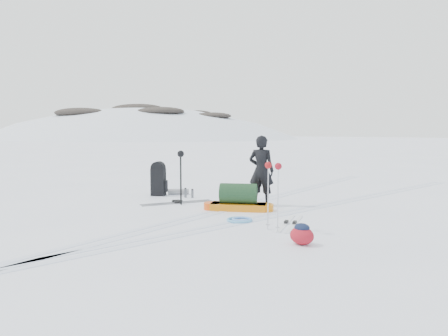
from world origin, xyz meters
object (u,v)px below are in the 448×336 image
Objects in this scene: skier at (261,171)px; expedition_rucksack at (161,180)px; ski_poles_black at (181,160)px; pulk_sled at (238,200)px.

skier reaches higher than expedition_rucksack.
ski_poles_black is at bearing 18.08° from skier.
expedition_rucksack reaches higher than pulk_sled.
pulk_sled is 1.21× the size of ski_poles_black.
skier is 1.28× the size of ski_poles_black.
skier is at bearing 12.11° from ski_poles_black.
skier is 1.02m from pulk_sled.
skier is 1.92m from ski_poles_black.
expedition_rucksack is at bearing 130.30° from ski_poles_black.
pulk_sled is (-0.04, -0.82, -0.60)m from skier.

